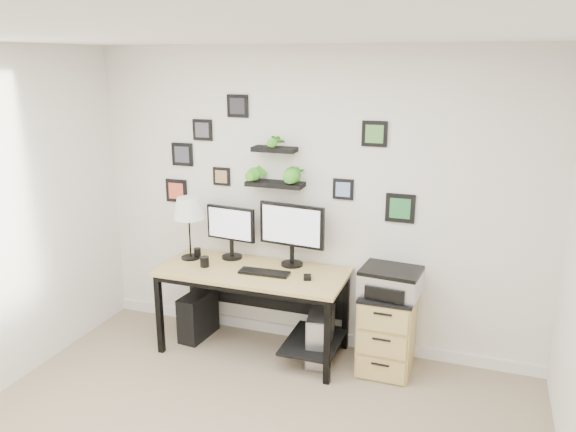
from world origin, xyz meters
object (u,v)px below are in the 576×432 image
at_px(monitor_right, 292,230).
at_px(file_cabinet, 387,331).
at_px(pc_tower_black, 198,315).
at_px(desk, 258,283).
at_px(table_lamp, 188,210).
at_px(pc_tower_grey, 321,336).
at_px(monitor_left, 231,228).
at_px(printer, 391,281).
at_px(mug, 205,262).

relative_size(monitor_right, file_cabinet, 0.88).
relative_size(pc_tower_black, file_cabinet, 0.63).
bearing_deg(desk, table_lamp, 175.02).
xyz_separation_m(desk, pc_tower_black, (-0.62, 0.03, -0.42)).
relative_size(table_lamp, pc_tower_grey, 1.21).
bearing_deg(pc_tower_black, table_lamp, 162.02).
bearing_deg(desk, monitor_right, 37.62).
bearing_deg(table_lamp, monitor_left, 19.41).
xyz_separation_m(monitor_left, pc_tower_grey, (0.89, -0.18, -0.81)).
bearing_deg(table_lamp, printer, -0.47).
bearing_deg(printer, pc_tower_grey, -176.08).
relative_size(table_lamp, file_cabinet, 0.84).
relative_size(desk, file_cabinet, 2.39).
xyz_separation_m(table_lamp, mug, (0.22, -0.15, -0.41)).
bearing_deg(monitor_left, pc_tower_grey, -11.11).
height_order(desk, pc_tower_grey, desk).
height_order(monitor_right, mug, monitor_right).
bearing_deg(printer, desk, -177.75).
distance_m(desk, file_cabinet, 1.15).
xyz_separation_m(desk, pc_tower_grey, (0.56, 0.01, -0.41)).
bearing_deg(file_cabinet, printer, -51.56).
distance_m(monitor_right, pc_tower_grey, 0.93).
height_order(pc_tower_grey, printer, printer).
relative_size(desk, mug, 18.06).
distance_m(mug, pc_tower_black, 0.62).
distance_m(monitor_right, mug, 0.80).
xyz_separation_m(monitor_right, table_lamp, (-0.92, -0.13, 0.13)).
height_order(monitor_right, file_cabinet, monitor_right).
bearing_deg(file_cabinet, mug, -174.63).
relative_size(monitor_right, pc_tower_black, 1.41).
xyz_separation_m(mug, pc_tower_black, (-0.15, 0.12, -0.58)).
distance_m(desk, pc_tower_grey, 0.69).
relative_size(pc_tower_grey, printer, 0.95).
xyz_separation_m(table_lamp, printer, (1.80, -0.01, -0.43)).
height_order(monitor_left, pc_tower_grey, monitor_left).
relative_size(table_lamp, mug, 6.36).
relative_size(file_cabinet, printer, 1.36).
bearing_deg(mug, printer, 4.83).
distance_m(monitor_left, monitor_right, 0.57).
xyz_separation_m(monitor_right, file_cabinet, (0.87, -0.13, -0.74)).
distance_m(monitor_left, mug, 0.38).
distance_m(desk, monitor_right, 0.54).
height_order(monitor_left, monitor_right, monitor_right).
bearing_deg(file_cabinet, table_lamp, 179.97).
relative_size(monitor_left, pc_tower_grey, 1.03).
distance_m(desk, pc_tower_black, 0.74).
xyz_separation_m(monitor_left, pc_tower_black, (-0.28, -0.15, -0.82)).
relative_size(monitor_left, file_cabinet, 0.72).
bearing_deg(pc_tower_grey, monitor_left, 168.89).
bearing_deg(mug, table_lamp, 145.57).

